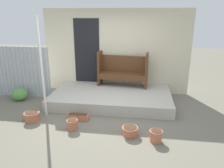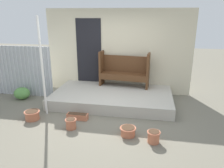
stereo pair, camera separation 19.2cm
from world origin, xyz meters
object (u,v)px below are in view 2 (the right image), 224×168
at_px(flower_pot_right, 128,131).
at_px(flower_pot_far_right, 154,136).
at_px(shrub_by_fence, 22,93).
at_px(flower_pot_left, 32,115).
at_px(planter_box_rect, 78,116).
at_px(bench, 124,69).
at_px(support_post, 42,68).
at_px(flower_pot_middle, 71,123).

height_order(flower_pot_right, flower_pot_far_right, flower_pot_far_right).
bearing_deg(shrub_by_fence, flower_pot_left, -50.10).
bearing_deg(planter_box_rect, flower_pot_far_right, -20.95).
xyz_separation_m(flower_pot_right, flower_pot_far_right, (0.53, -0.17, 0.03)).
bearing_deg(flower_pot_left, bench, 46.48).
bearing_deg(flower_pot_left, support_post, 61.31).
xyz_separation_m(bench, flower_pot_far_right, (0.91, -2.56, -0.68)).
relative_size(support_post, flower_pot_middle, 9.31).
height_order(flower_pot_right, shrub_by_fence, shrub_by_fence).
xyz_separation_m(bench, planter_box_rect, (-0.90, -1.87, -0.75)).
distance_m(support_post, shrub_by_fence, 1.77).
xyz_separation_m(bench, flower_pot_right, (0.38, -2.40, -0.71)).
relative_size(support_post, flower_pot_far_right, 8.94).
relative_size(flower_pot_middle, flower_pot_far_right, 0.96).
relative_size(flower_pot_left, flower_pot_far_right, 1.39).
bearing_deg(support_post, bench, 44.06).
relative_size(support_post, flower_pot_right, 6.97).
bearing_deg(flower_pot_far_right, flower_pot_middle, 172.58).
distance_m(flower_pot_left, flower_pot_middle, 1.11).
distance_m(bench, flower_pot_far_right, 2.80).
height_order(planter_box_rect, shrub_by_fence, shrub_by_fence).
distance_m(flower_pot_left, flower_pot_right, 2.37).
bearing_deg(support_post, planter_box_rect, -9.99).
bearing_deg(flower_pot_left, flower_pot_right, -7.84).
relative_size(bench, flower_pot_far_right, 5.69).
relative_size(flower_pot_middle, flower_pot_right, 0.75).
relative_size(flower_pot_right, shrub_by_fence, 0.74).
relative_size(flower_pot_middle, planter_box_rect, 0.51).
height_order(support_post, planter_box_rect, support_post).
relative_size(flower_pot_far_right, planter_box_rect, 0.53).
xyz_separation_m(bench, flower_pot_middle, (-0.89, -2.33, -0.69)).
distance_m(bench, planter_box_rect, 2.21).
bearing_deg(flower_pot_far_right, planter_box_rect, 159.05).
height_order(support_post, flower_pot_right, support_post).
xyz_separation_m(flower_pot_left, flower_pot_right, (2.35, -0.32, -0.01)).
bearing_deg(flower_pot_middle, planter_box_rect, 90.70).
bearing_deg(flower_pot_far_right, flower_pot_right, 162.42).
relative_size(bench, shrub_by_fence, 3.26).
height_order(bench, flower_pot_right, bench).
height_order(flower_pot_left, shrub_by_fence, shrub_by_fence).
bearing_deg(flower_pot_right, planter_box_rect, 157.71).
bearing_deg(shrub_by_fence, flower_pot_middle, -34.84).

